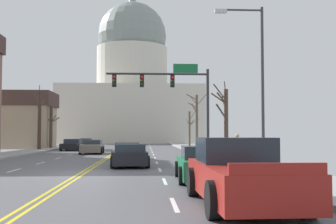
{
  "coord_description": "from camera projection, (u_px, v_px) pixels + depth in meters",
  "views": [
    {
      "loc": [
        2.77,
        -19.13,
        1.73
      ],
      "look_at": [
        5.54,
        32.32,
        4.42
      ],
      "focal_mm": 45.8,
      "sensor_mm": 36.0,
      "label": 1
    }
  ],
  "objects": [
    {
      "name": "ground",
      "position": [
        82.0,
        173.0,
        18.83
      ],
      "size": [
        20.0,
        180.0,
        0.2
      ],
      "color": "#515156"
    },
    {
      "name": "signal_gantry",
      "position": [
        172.0,
        89.0,
        32.83
      ],
      "size": [
        7.91,
        0.41,
        7.02
      ],
      "color": "#28282D",
      "rests_on": "ground"
    },
    {
      "name": "street_lamp_right",
      "position": [
        256.0,
        72.0,
        19.78
      ],
      "size": [
        2.29,
        0.24,
        7.52
      ],
      "color": "#333338",
      "rests_on": "ground"
    },
    {
      "name": "capitol_building",
      "position": [
        132.0,
        89.0,
        90.65
      ],
      "size": [
        28.19,
        23.19,
        32.26
      ],
      "color": "beige",
      "rests_on": "ground"
    },
    {
      "name": "sedan_near_00",
      "position": [
        128.0,
        152.0,
        29.16
      ],
      "size": [
        2.06,
        4.54,
        1.18
      ],
      "color": "silver",
      "rests_on": "ground"
    },
    {
      "name": "sedan_near_01",
      "position": [
        130.0,
        156.0,
        23.09
      ],
      "size": [
        2.12,
        4.43,
        1.22
      ],
      "color": "black",
      "rests_on": "ground"
    },
    {
      "name": "sedan_near_02",
      "position": [
        203.0,
        164.0,
        16.02
      ],
      "size": [
        2.07,
        4.62,
        1.3
      ],
      "color": "#1E7247",
      "rests_on": "ground"
    },
    {
      "name": "pickup_truck_near_03",
      "position": [
        240.0,
        175.0,
        10.57
      ],
      "size": [
        2.31,
        5.57,
        1.65
      ],
      "color": "maroon",
      "rests_on": "ground"
    },
    {
      "name": "sedan_oncoming_00",
      "position": [
        92.0,
        147.0,
        38.45
      ],
      "size": [
        2.13,
        4.5,
        1.23
      ],
      "color": "#6B6056",
      "rests_on": "ground"
    },
    {
      "name": "sedan_oncoming_01",
      "position": [
        73.0,
        145.0,
        46.69
      ],
      "size": [
        2.2,
        4.48,
        1.23
      ],
      "color": "black",
      "rests_on": "ground"
    },
    {
      "name": "sedan_oncoming_02",
      "position": [
        86.0,
        143.0,
        58.28
      ],
      "size": [
        2.06,
        4.66,
        1.17
      ],
      "color": "#6B6056",
      "rests_on": "ground"
    },
    {
      "name": "flank_building_03",
      "position": [
        15.0,
        123.0,
        66.73
      ],
      "size": [
        10.98,
        6.98,
        6.76
      ],
      "color": "#8C6656",
      "rests_on": "ground"
    },
    {
      "name": "bare_tree_00",
      "position": [
        197.0,
        119.0,
        46.63
      ],
      "size": [
        2.4,
        2.78,
        6.23
      ],
      "color": "brown",
      "rests_on": "ground"
    },
    {
      "name": "bare_tree_01",
      "position": [
        51.0,
        126.0,
        50.62
      ],
      "size": [
        1.66,
        1.93,
        4.88
      ],
      "color": "#4C3D2D",
      "rests_on": "ground"
    },
    {
      "name": "bare_tree_02",
      "position": [
        225.0,
        120.0,
        28.79
      ],
      "size": [
        1.34,
        2.79,
        5.08
      ],
      "color": "#423328",
      "rests_on": "ground"
    },
    {
      "name": "bare_tree_03",
      "position": [
        39.0,
        119.0,
        45.97
      ],
      "size": [
        1.26,
        2.47,
        6.82
      ],
      "color": "#423328",
      "rests_on": "ground"
    },
    {
      "name": "bare_tree_04",
      "position": [
        190.0,
        128.0,
        55.45
      ],
      "size": [
        1.72,
        1.6,
        4.67
      ],
      "color": "brown",
      "rests_on": "ground"
    },
    {
      "name": "pedestrian_00",
      "position": [
        237.0,
        147.0,
        22.93
      ],
      "size": [
        0.35,
        0.34,
        1.63
      ],
      "color": "black",
      "rests_on": "ground"
    },
    {
      "name": "bicycle_parked",
      "position": [
        273.0,
        166.0,
        16.98
      ],
      "size": [
        0.12,
        1.77,
        0.85
      ],
      "color": "black",
      "rests_on": "ground"
    }
  ]
}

